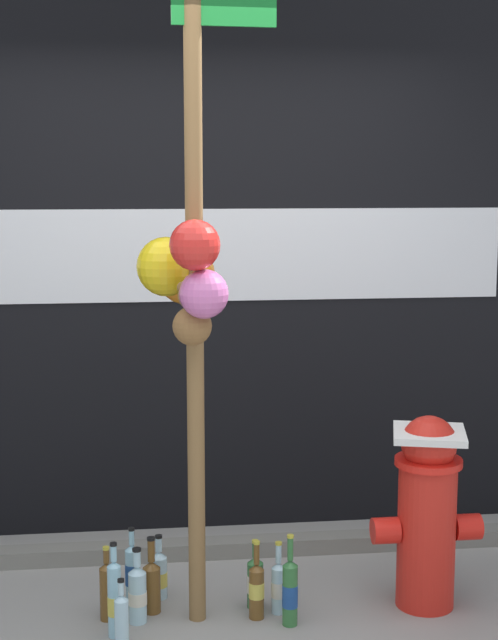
{
  "coord_description": "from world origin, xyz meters",
  "views": [
    {
      "loc": [
        -0.3,
        -3.3,
        1.86
      ],
      "look_at": [
        0.15,
        0.45,
        1.28
      ],
      "focal_mm": 52.98,
      "sensor_mm": 36.0,
      "label": 1
    }
  ],
  "objects_px": {
    "bottle_1": "(255,581)",
    "bottle_6": "(107,590)",
    "bottle_2": "(257,589)",
    "fire_hydrant": "(427,508)",
    "bottle_7": "(278,586)",
    "bottle_10": "(290,591)",
    "bottle_0": "(138,593)",
    "bottle_4": "(132,574)",
    "memorial_post": "(188,216)",
    "bottle_9": "(152,584)",
    "bottle_3": "(159,574)",
    "bottle_8": "(115,598)",
    "bottle_5": "(122,620)"
  },
  "relations": [
    {
      "from": "bottle_7",
      "to": "bottle_10",
      "type": "xyz_separation_m",
      "value": [
        0.03,
        -0.11,
        0.03
      ]
    },
    {
      "from": "bottle_7",
      "to": "bottle_10",
      "type": "bearing_deg",
      "value": -74.2
    },
    {
      "from": "bottle_4",
      "to": "memorial_post",
      "type": "bearing_deg",
      "value": -29.33
    },
    {
      "from": "bottle_5",
      "to": "bottle_6",
      "type": "distance_m",
      "value": 0.27
    },
    {
      "from": "bottle_0",
      "to": "fire_hydrant",
      "type": "bearing_deg",
      "value": 0.66
    },
    {
      "from": "fire_hydrant",
      "to": "bottle_8",
      "type": "relative_size",
      "value": 2.12
    },
    {
      "from": "memorial_post",
      "to": "fire_hydrant",
      "type": "height_order",
      "value": "memorial_post"
    },
    {
      "from": "bottle_4",
      "to": "bottle_10",
      "type": "distance_m",
      "value": 0.7
    },
    {
      "from": "bottle_4",
      "to": "bottle_1",
      "type": "bearing_deg",
      "value": -7.54
    },
    {
      "from": "bottle_6",
      "to": "bottle_8",
      "type": "height_order",
      "value": "bottle_8"
    },
    {
      "from": "bottle_4",
      "to": "bottle_9",
      "type": "relative_size",
      "value": 1.07
    },
    {
      "from": "bottle_3",
      "to": "bottle_6",
      "type": "bearing_deg",
      "value": -140.55
    },
    {
      "from": "bottle_2",
      "to": "bottle_1",
      "type": "bearing_deg",
      "value": 86.03
    },
    {
      "from": "bottle_5",
      "to": "bottle_9",
      "type": "height_order",
      "value": "bottle_9"
    },
    {
      "from": "memorial_post",
      "to": "bottle_4",
      "type": "distance_m",
      "value": 1.58
    },
    {
      "from": "bottle_4",
      "to": "bottle_5",
      "type": "height_order",
      "value": "bottle_4"
    },
    {
      "from": "bottle_3",
      "to": "bottle_4",
      "type": "bearing_deg",
      "value": -148.47
    },
    {
      "from": "bottle_0",
      "to": "bottle_6",
      "type": "relative_size",
      "value": 1.01
    },
    {
      "from": "bottle_2",
      "to": "bottle_5",
      "type": "bearing_deg",
      "value": -160.31
    },
    {
      "from": "bottle_6",
      "to": "bottle_2",
      "type": "bearing_deg",
      "value": -5.42
    },
    {
      "from": "fire_hydrant",
      "to": "bottle_4",
      "type": "xyz_separation_m",
      "value": [
        -1.27,
        0.13,
        -0.29
      ]
    },
    {
      "from": "bottle_6",
      "to": "bottle_8",
      "type": "distance_m",
      "value": 0.16
    },
    {
      "from": "bottle_0",
      "to": "bottle_3",
      "type": "height_order",
      "value": "bottle_0"
    },
    {
      "from": "memorial_post",
      "to": "fire_hydrant",
      "type": "bearing_deg",
      "value": 0.3
    },
    {
      "from": "memorial_post",
      "to": "fire_hydrant",
      "type": "distance_m",
      "value": 1.62
    },
    {
      "from": "bottle_3",
      "to": "bottle_10",
      "type": "xyz_separation_m",
      "value": [
        0.53,
        -0.32,
        0.04
      ]
    },
    {
      "from": "bottle_7",
      "to": "bottle_8",
      "type": "bearing_deg",
      "value": -169.56
    },
    {
      "from": "bottle_1",
      "to": "bottle_6",
      "type": "bearing_deg",
      "value": -176.25
    },
    {
      "from": "bottle_4",
      "to": "bottle_6",
      "type": "bearing_deg",
      "value": -133.48
    },
    {
      "from": "bottle_9",
      "to": "bottle_10",
      "type": "relative_size",
      "value": 0.85
    },
    {
      "from": "memorial_post",
      "to": "bottle_6",
      "type": "height_order",
      "value": "memorial_post"
    },
    {
      "from": "memorial_post",
      "to": "bottle_6",
      "type": "distance_m",
      "value": 1.61
    },
    {
      "from": "fire_hydrant",
      "to": "bottle_6",
      "type": "distance_m",
      "value": 1.41
    },
    {
      "from": "bottle_9",
      "to": "bottle_3",
      "type": "bearing_deg",
      "value": 75.49
    },
    {
      "from": "bottle_3",
      "to": "bottle_7",
      "type": "bearing_deg",
      "value": -22.32
    },
    {
      "from": "fire_hydrant",
      "to": "bottle_5",
      "type": "distance_m",
      "value": 1.37
    },
    {
      "from": "bottle_0",
      "to": "bottle_6",
      "type": "height_order",
      "value": "bottle_0"
    },
    {
      "from": "bottle_1",
      "to": "bottle_9",
      "type": "bearing_deg",
      "value": 179.08
    },
    {
      "from": "bottle_0",
      "to": "bottle_2",
      "type": "relative_size",
      "value": 0.95
    },
    {
      "from": "bottle_2",
      "to": "bottle_4",
      "type": "relative_size",
      "value": 0.95
    },
    {
      "from": "bottle_4",
      "to": "bottle_5",
      "type": "relative_size",
      "value": 1.22
    },
    {
      "from": "memorial_post",
      "to": "bottle_0",
      "type": "relative_size",
      "value": 9.28
    },
    {
      "from": "fire_hydrant",
      "to": "bottle_7",
      "type": "distance_m",
      "value": 0.72
    },
    {
      "from": "bottle_2",
      "to": "bottle_10",
      "type": "relative_size",
      "value": 0.87
    },
    {
      "from": "bottle_6",
      "to": "bottle_7",
      "type": "height_order",
      "value": "bottle_6"
    },
    {
      "from": "memorial_post",
      "to": "bottle_1",
      "type": "xyz_separation_m",
      "value": [
        0.28,
        0.07,
        -1.58
      ]
    },
    {
      "from": "memorial_post",
      "to": "bottle_2",
      "type": "relative_size",
      "value": 8.85
    },
    {
      "from": "bottle_2",
      "to": "bottle_6",
      "type": "bearing_deg",
      "value": 174.58
    },
    {
      "from": "bottle_3",
      "to": "bottle_5",
      "type": "distance_m",
      "value": 0.47
    },
    {
      "from": "fire_hydrant",
      "to": "bottle_10",
      "type": "height_order",
      "value": "fire_hydrant"
    }
  ]
}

